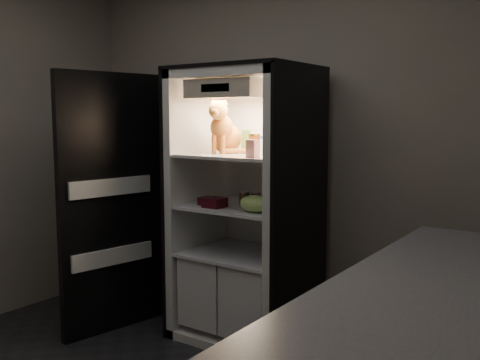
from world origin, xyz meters
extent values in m
plane|color=#B3A795|center=(0.00, 1.80, 1.35)|extent=(3.60, 0.00, 3.60)
cube|color=white|center=(0.00, 1.67, 0.93)|extent=(0.85, 0.06, 1.85)
cube|color=white|center=(-0.40, 1.35, 0.93)|extent=(0.06, 0.70, 1.85)
cube|color=white|center=(0.40, 1.35, 0.93)|extent=(0.06, 0.70, 1.85)
cube|color=white|center=(0.00, 1.35, 1.82)|extent=(0.85, 0.70, 0.06)
cube|color=white|center=(0.00, 1.35, 0.03)|extent=(0.85, 0.70, 0.06)
cube|color=black|center=(-0.44, 1.35, 0.93)|extent=(0.02, 0.72, 1.87)
cube|color=black|center=(0.44, 1.35, 0.93)|extent=(0.02, 0.72, 1.87)
cube|color=black|center=(0.00, 1.35, 1.86)|extent=(0.90, 0.72, 0.02)
cube|color=white|center=(0.00, 1.32, 1.28)|extent=(0.73, 0.62, 0.02)
cube|color=white|center=(0.00, 1.32, 0.93)|extent=(0.73, 0.62, 0.02)
cube|color=white|center=(-0.18, 1.32, 0.35)|extent=(0.34, 0.58, 0.48)
cube|color=white|center=(0.18, 1.32, 0.35)|extent=(0.34, 0.58, 0.48)
cube|color=white|center=(0.00, 1.32, 0.60)|extent=(0.73, 0.62, 0.02)
cube|color=beige|center=(0.00, 1.11, 1.72)|extent=(0.52, 0.18, 0.12)
cube|color=black|center=(0.00, 1.02, 1.72)|extent=(0.22, 0.01, 0.05)
cube|color=black|center=(-0.85, 0.95, 0.93)|extent=(0.23, 0.87, 1.85)
cube|color=white|center=(-0.84, 0.89, 0.55)|extent=(0.18, 0.64, 0.12)
cube|color=white|center=(-0.84, 0.89, 1.05)|extent=(0.18, 0.64, 0.12)
cube|color=slate|center=(1.50, 0.20, 0.89)|extent=(0.62, 2.42, 0.06)
ellipsoid|color=#B65617|center=(-0.18, 1.38, 1.39)|extent=(0.26, 0.29, 0.21)
ellipsoid|color=#B65617|center=(-0.15, 1.29, 1.47)|extent=(0.20, 0.18, 0.18)
sphere|color=orange|center=(-0.13, 1.23, 1.58)|extent=(0.16, 0.16, 0.13)
sphere|color=orange|center=(-0.12, 1.17, 1.57)|extent=(0.07, 0.07, 0.06)
cone|color=orange|center=(-0.17, 1.22, 1.65)|extent=(0.06, 0.06, 0.06)
cone|color=orange|center=(-0.10, 1.25, 1.65)|extent=(0.06, 0.06, 0.06)
cylinder|color=#B65617|center=(-0.16, 1.22, 1.35)|extent=(0.03, 0.03, 0.13)
cylinder|color=#B65617|center=(-0.10, 1.23, 1.35)|extent=(0.03, 0.03, 0.13)
cylinder|color=#B65617|center=(-0.05, 1.33, 1.31)|extent=(0.20, 0.18, 0.03)
cylinder|color=#238237|center=(-0.02, 1.40, 1.37)|extent=(0.06, 0.06, 0.15)
cylinder|color=#238237|center=(-0.02, 1.40, 1.45)|extent=(0.06, 0.06, 0.01)
cylinder|color=white|center=(0.07, 1.49, 1.34)|extent=(0.08, 0.08, 0.10)
cylinder|color=#185AAA|center=(0.07, 1.49, 1.40)|extent=(0.08, 0.08, 0.02)
cylinder|color=maroon|center=(0.11, 1.30, 1.35)|extent=(0.08, 0.08, 0.13)
cylinder|color=#AD932E|center=(0.11, 1.30, 1.42)|extent=(0.08, 0.08, 0.01)
cylinder|color=maroon|center=(0.29, 1.39, 1.39)|extent=(0.13, 0.13, 0.20)
cylinder|color=white|center=(0.29, 1.39, 1.50)|extent=(0.13, 0.13, 0.02)
cube|color=silver|center=(0.22, 1.11, 1.34)|extent=(0.06, 0.06, 0.11)
cylinder|color=black|center=(0.14, 1.42, 0.99)|extent=(0.06, 0.06, 0.11)
cylinder|color=#B2B2B2|center=(0.14, 1.42, 1.05)|extent=(0.06, 0.06, 0.00)
cylinder|color=black|center=(0.23, 1.30, 1.00)|extent=(0.06, 0.06, 0.11)
cylinder|color=#B2B2B2|center=(0.23, 1.30, 1.05)|extent=(0.06, 0.06, 0.00)
cylinder|color=black|center=(0.18, 1.22, 1.00)|extent=(0.06, 0.06, 0.11)
cylinder|color=#B2B2B2|center=(0.18, 1.22, 1.05)|extent=(0.06, 0.06, 0.00)
cylinder|color=brown|center=(0.02, 1.32, 0.98)|extent=(0.07, 0.07, 0.09)
cylinder|color=#B2B2B2|center=(0.02, 1.32, 1.03)|extent=(0.07, 0.07, 0.01)
ellipsoid|color=#88BA57|center=(0.22, 1.15, 0.99)|extent=(0.22, 0.16, 0.11)
cube|color=#450B13|center=(-0.19, 1.19, 0.97)|extent=(0.11, 0.11, 0.05)
cube|color=#450B13|center=(-0.10, 1.14, 0.97)|extent=(0.13, 0.13, 0.06)
camera|label=1|loc=(2.05, -1.65, 1.54)|focal=40.00mm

